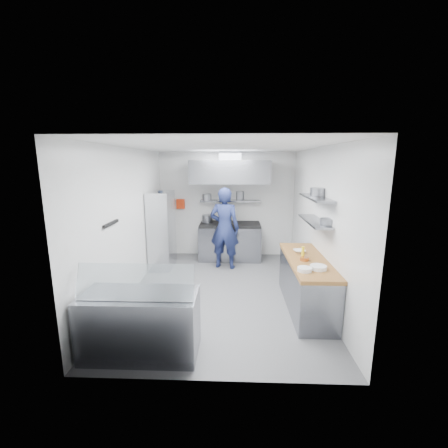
{
  "coord_description": "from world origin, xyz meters",
  "views": [
    {
      "loc": [
        0.24,
        -5.57,
        2.52
      ],
      "look_at": [
        0.0,
        0.6,
        1.25
      ],
      "focal_mm": 24.0,
      "sensor_mm": 36.0,
      "label": 1
    }
  ],
  "objects_px": {
    "wire_rack": "(162,230)",
    "display_case": "(141,324)",
    "chef": "(225,228)",
    "gas_range": "(230,242)"
  },
  "relations": [
    {
      "from": "wire_rack",
      "to": "display_case",
      "type": "distance_m",
      "value": 3.47
    },
    {
      "from": "wire_rack",
      "to": "display_case",
      "type": "height_order",
      "value": "wire_rack"
    },
    {
      "from": "wire_rack",
      "to": "display_case",
      "type": "xyz_separation_m",
      "value": [
        0.53,
        -3.4,
        -0.5
      ]
    },
    {
      "from": "wire_rack",
      "to": "chef",
      "type": "bearing_deg",
      "value": 0.64
    },
    {
      "from": "gas_range",
      "to": "chef",
      "type": "relative_size",
      "value": 0.82
    },
    {
      "from": "chef",
      "to": "wire_rack",
      "type": "bearing_deg",
      "value": 12.83
    },
    {
      "from": "gas_range",
      "to": "chef",
      "type": "bearing_deg",
      "value": -99.71
    },
    {
      "from": "gas_range",
      "to": "display_case",
      "type": "distance_m",
      "value": 4.25
    },
    {
      "from": "chef",
      "to": "display_case",
      "type": "height_order",
      "value": "chef"
    },
    {
      "from": "chef",
      "to": "wire_rack",
      "type": "relative_size",
      "value": 1.06
    }
  ]
}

